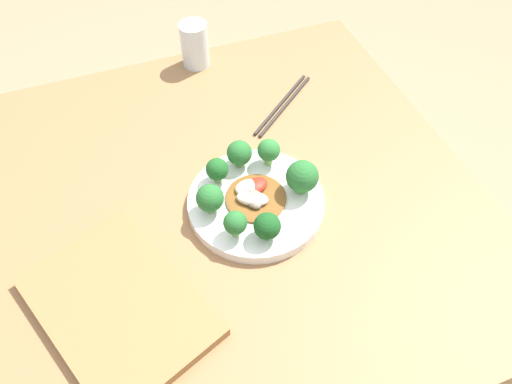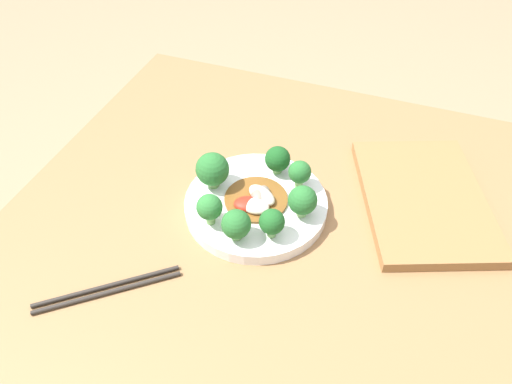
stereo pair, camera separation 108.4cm
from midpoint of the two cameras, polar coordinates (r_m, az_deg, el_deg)
The scene contains 12 objects.
table at distance 1.07m, azimuth -11.35°, elevation -42.47°, with size 0.92×0.92×0.75m.
plate at distance 0.70m, azimuth -18.62°, elevation -36.09°, with size 0.25×0.25×0.02m.
broccoli_southeast at distance 0.67m, azimuth -28.61°, elevation -37.94°, with size 0.04×0.04×0.06m.
broccoli_south at distance 0.68m, azimuth -25.83°, elevation -30.90°, with size 0.06×0.06×0.07m.
broccoli_northwest at distance 0.65m, azimuth -11.19°, elevation -33.40°, with size 0.04×0.04×0.05m.
broccoli_north at distance 0.64m, azimuth -12.25°, elevation -39.36°, with size 0.05×0.05×0.06m.
broccoli_east at distance 0.66m, azimuth -25.33°, elevation -41.74°, with size 0.05×0.05×0.06m.
broccoli_northeast at distance 0.65m, azimuth -19.04°, elevation -42.55°, with size 0.04×0.04×0.05m.
broccoli_west at distance 0.66m, azimuth -14.24°, elevation -29.89°, with size 0.05×0.05×0.05m.
stirfry_center at distance 0.68m, azimuth -19.05°, elevation -36.30°, with size 0.11×0.11×0.02m.
chopsticks at distance 0.79m, azimuth -43.92°, elevation -42.66°, with size 0.15×0.18×0.01m.
cutting_board at distance 0.69m, azimuth 11.91°, elevation -35.79°, with size 0.35×0.30×0.02m.
Camera 2 is at (0.52, 0.16, 1.39)m, focal length 35.00 mm.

